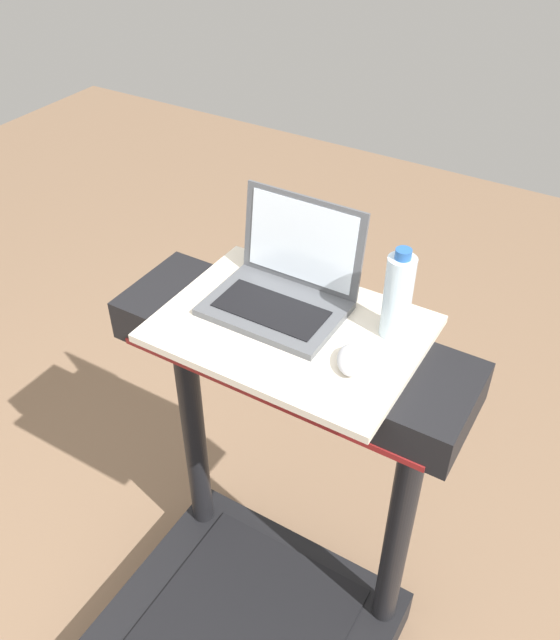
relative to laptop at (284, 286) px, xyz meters
name	(u,v)px	position (x,y,z in m)	size (l,w,h in m)	color
desk_board	(291,329)	(0.06, -0.07, -0.06)	(0.61, 0.45, 0.02)	beige
laptop	(284,286)	(0.00, 0.00, 0.00)	(0.32, 0.26, 0.24)	#515459
computer_mouse	(351,360)	(0.24, -0.12, -0.03)	(0.06, 0.10, 0.03)	#B2B2B7
water_bottle	(398,296)	(0.28, 0.03, 0.06)	(0.07, 0.07, 0.23)	silver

